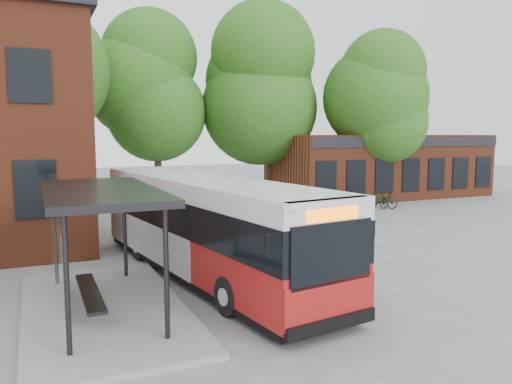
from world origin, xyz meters
name	(u,v)px	position (x,y,z in m)	size (l,w,h in m)	color
ground	(263,277)	(0.00, 0.00, 0.00)	(100.00, 100.00, 0.00)	slate
shop_row	(379,165)	(15.00, 14.00, 2.00)	(14.00, 6.20, 4.00)	brown
bus_shelter	(102,250)	(-4.50, -1.00, 1.45)	(3.60, 7.00, 2.90)	black
bike_rail	(340,206)	(9.28, 10.00, 0.19)	(5.20, 0.10, 0.38)	black
tree_0	(26,106)	(-6.00, 16.00, 5.50)	(7.92, 7.92, 11.00)	#245516
tree_1	(157,115)	(1.00, 17.00, 5.20)	(7.92, 7.92, 10.40)	#245516
tree_2	(271,111)	(8.00, 16.00, 5.50)	(7.92, 7.92, 11.00)	#245516
tree_3	(375,124)	(13.00, 12.00, 4.64)	(7.04, 7.04, 9.28)	#245516
city_bus	(206,227)	(-1.39, 0.90, 1.42)	(2.38, 11.14, 2.83)	#A01715
bicycle_0	(294,202)	(6.70, 10.52, 0.50)	(0.66, 1.89, 0.99)	black
bicycle_1	(317,201)	(8.01, 10.26, 0.51)	(0.48, 1.70, 1.02)	black
bicycle_3	(334,200)	(9.02, 10.15, 0.51)	(0.48, 1.71, 1.03)	black
bicycle_4	(352,203)	(9.35, 9.00, 0.46)	(0.61, 1.75, 0.92)	black
bicycle_6	(381,200)	(11.33, 9.07, 0.49)	(0.65, 1.87, 0.98)	black
bicycle_7	(377,201)	(11.12, 9.16, 0.46)	(0.43, 1.54, 0.92)	black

